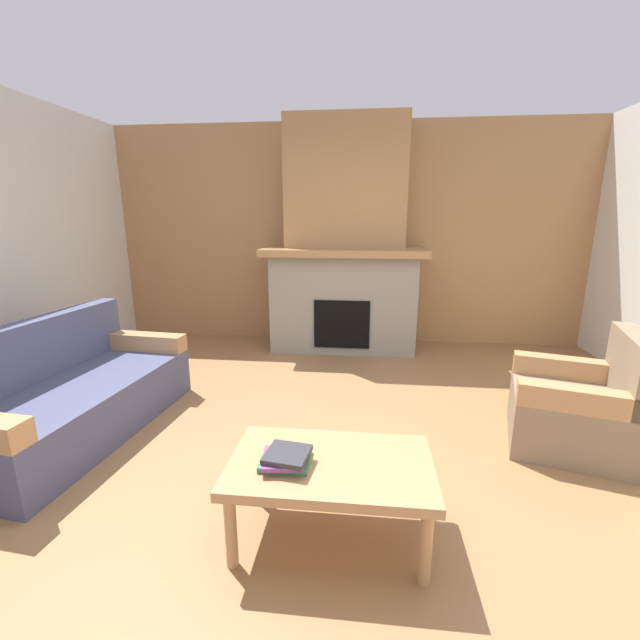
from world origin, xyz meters
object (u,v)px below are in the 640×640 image
object	(u,v)px
fireplace	(344,253)
couch	(70,397)
armchair	(579,408)
coffee_table	(331,471)

from	to	relation	value
fireplace	couch	world-z (taller)	fireplace
armchair	couch	bearing A→B (deg)	-176.82
fireplace	couch	bearing A→B (deg)	-128.88
fireplace	armchair	distance (m)	2.93
fireplace	coffee_table	size ratio (longest dim) A/B	2.70
fireplace	couch	distance (m)	3.18
fireplace	armchair	bearing A→B (deg)	-50.82
couch	coffee_table	xyz separation A→B (m)	(2.03, -0.85, 0.09)
couch	armchair	size ratio (longest dim) A/B	1.98
couch	armchair	distance (m)	3.69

